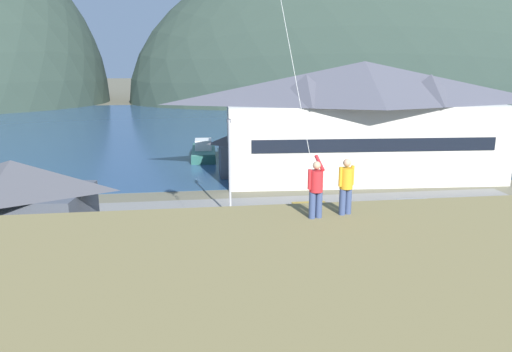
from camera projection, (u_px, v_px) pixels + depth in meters
ground_plane at (301, 282)px, 23.78m from camera, size 600.00×600.00×0.00m
parking_lot_pad at (282, 244)px, 28.59m from camera, size 40.00×20.00×0.10m
bay_water at (221, 125)px, 81.63m from camera, size 360.00×84.00×0.03m
far_hill_east_peak at (401, 100)px, 135.23m from camera, size 147.69×64.25×86.95m
far_hill_center_saddle at (444, 99)px, 139.94m from camera, size 126.39×45.15×57.44m
harbor_lodge at (362, 118)px, 43.70m from camera, size 26.18×10.48×10.54m
storage_shed_near_lot at (16, 208)px, 26.06m from camera, size 8.56×6.15×5.48m
storage_shed_waterside at (244, 151)px, 45.94m from camera, size 5.09×4.47×4.36m
wharf_dock at (237, 155)px, 53.92m from camera, size 3.20×11.19×0.70m
moored_boat_wharfside at (204, 151)px, 54.19m from camera, size 2.84×8.07×2.16m
parked_car_front_row_end at (444, 260)px, 23.78m from camera, size 4.23×2.11×1.82m
parked_car_mid_row_near at (23, 283)px, 21.29m from camera, size 4.23×2.11×1.82m
parked_car_lone_by_shed at (149, 272)px, 22.38m from camera, size 4.21×2.07×1.82m
parked_car_back_row_right at (417, 215)px, 30.74m from camera, size 4.25×2.15×1.82m
parked_car_front_row_silver at (309, 218)px, 30.08m from camera, size 4.21×2.08×1.82m
parking_light_pole at (230, 161)px, 32.70m from camera, size 0.24×0.78×6.68m
person_kite_flyer at (316, 187)px, 14.43m from camera, size 0.52×0.69×1.86m
person_companion at (346, 185)px, 14.78m from camera, size 0.53×0.40×1.74m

